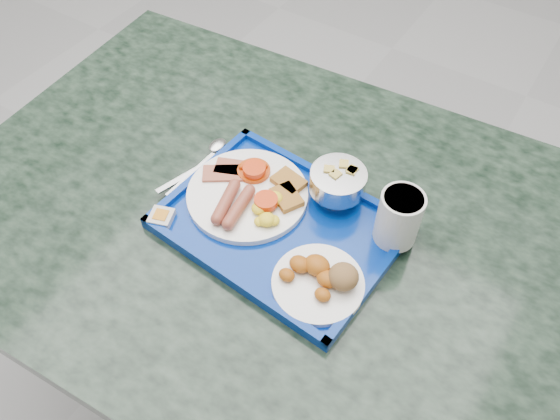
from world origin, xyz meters
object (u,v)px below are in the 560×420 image
object	(u,v)px
main_plate	(251,194)
fruit_bowl	(338,182)
tray	(280,226)
juice_cup	(399,216)
table	(285,280)
bread_plate	(322,279)

from	to	relation	value
main_plate	fruit_bowl	world-z (taller)	fruit_bowl
tray	juice_cup	distance (m)	0.21
juice_cup	table	bearing A→B (deg)	-161.10
main_plate	bread_plate	world-z (taller)	bread_plate
table	bread_plate	xyz separation A→B (m)	(0.13, -0.09, 0.24)
table	fruit_bowl	distance (m)	0.29
juice_cup	fruit_bowl	bearing A→B (deg)	170.54
juice_cup	main_plate	bearing A→B (deg)	-165.77
fruit_bowl	main_plate	bearing A→B (deg)	-146.49
main_plate	bread_plate	distance (m)	0.22
tray	main_plate	bearing A→B (deg)	164.95
bread_plate	fruit_bowl	distance (m)	0.19
main_plate	fruit_bowl	xyz separation A→B (m)	(0.13, 0.09, 0.03)
tray	fruit_bowl	world-z (taller)	fruit_bowl
juice_cup	tray	bearing A→B (deg)	-154.53
bread_plate	table	bearing A→B (deg)	144.55
fruit_bowl	tray	bearing A→B (deg)	-116.58
table	main_plate	size ratio (longest dim) A/B	6.06
table	tray	xyz separation A→B (m)	(0.00, -0.02, 0.22)
table	fruit_bowl	xyz separation A→B (m)	(0.06, 0.08, 0.27)
tray	fruit_bowl	bearing A→B (deg)	63.42
main_plate	juice_cup	bearing A→B (deg)	14.23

